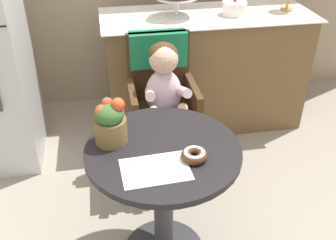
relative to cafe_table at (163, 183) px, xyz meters
name	(u,v)px	position (x,y,z in m)	size (l,w,h in m)	color
cafe_table	(163,183)	(0.00, 0.00, 0.00)	(0.72, 0.72, 0.72)	black
wicker_chair	(160,85)	(0.11, 0.77, 0.13)	(0.42, 0.45, 0.95)	#472D19
seated_child	(165,91)	(0.11, 0.61, 0.17)	(0.27, 0.32, 0.73)	silver
paper_napkin	(155,169)	(-0.06, -0.15, 0.21)	(0.29, 0.20, 0.00)	white
donut_front	(194,155)	(0.12, -0.11, 0.24)	(0.12, 0.12, 0.04)	#4C2D19
flower_vase	(110,122)	(-0.23, 0.09, 0.32)	(0.15, 0.15, 0.23)	brown
display_counter	(205,70)	(0.55, 1.30, -0.05)	(1.56, 0.62, 0.90)	brown
round_layer_cake	(234,8)	(0.74, 1.27, 0.44)	(0.18, 0.18, 0.12)	white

